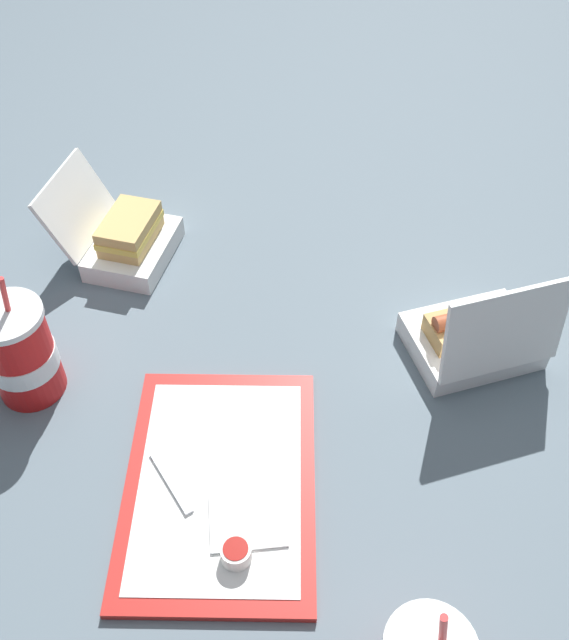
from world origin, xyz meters
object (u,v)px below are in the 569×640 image
food_tray (220,482)px  plastic_fork (171,482)px  clamshell_hotdog_center (476,335)px  soda_cup_left (20,353)px  ketchup_cup (236,552)px  clamshell_sandwich_corner (126,238)px

food_tray → plastic_fork: size_ratio=3.49×
clamshell_hotdog_center → plastic_fork: bearing=122.3°
plastic_fork → soda_cup_left: size_ratio=0.49×
ketchup_cup → clamshell_hotdog_center: bearing=-41.9°
food_tray → plastic_fork: bearing=98.2°
food_tray → clamshell_hotdog_center: (0.27, -0.37, 0.04)m
clamshell_sandwich_corner → soda_cup_left: soda_cup_left is taller
plastic_fork → clamshell_sandwich_corner: (0.47, 0.16, 0.03)m
clamshell_sandwich_corner → soda_cup_left: 0.32m
clamshell_hotdog_center → clamshell_sandwich_corner: 0.63m
clamshell_hotdog_center → food_tray: bearing=125.7°
plastic_fork → soda_cup_left: soda_cup_left is taller
ketchup_cup → soda_cup_left: soda_cup_left is taller
clamshell_sandwich_corner → ketchup_cup: bearing=-155.0°
plastic_fork → clamshell_hotdog_center: (0.28, -0.44, 0.03)m
clamshell_hotdog_center → clamshell_sandwich_corner: clamshell_hotdog_center is taller
plastic_fork → clamshell_sandwich_corner: 0.49m
ketchup_cup → clamshell_sandwich_corner: bearing=25.0°
clamshell_hotdog_center → soda_cup_left: (-0.12, 0.68, 0.04)m
ketchup_cup → soda_cup_left: bearing=53.3°
food_tray → clamshell_sandwich_corner: 0.51m
clamshell_hotdog_center → soda_cup_left: bearing=99.8°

